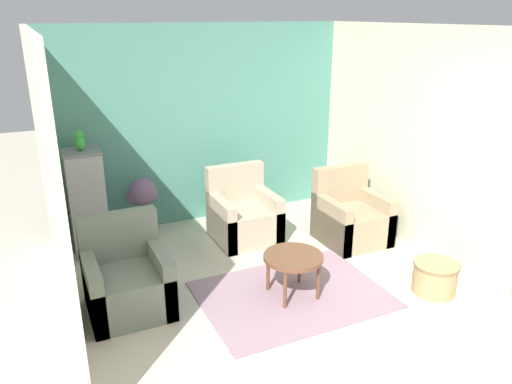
{
  "coord_description": "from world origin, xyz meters",
  "views": [
    {
      "loc": [
        -2.06,
        -2.8,
        2.65
      ],
      "look_at": [
        0.0,
        1.62,
        0.89
      ],
      "focal_mm": 35.0,
      "sensor_mm": 36.0,
      "label": 1
    }
  ],
  "objects_px": {
    "coffee_table": "(293,260)",
    "birdcage": "(87,203)",
    "armchair_left": "(127,282)",
    "wicker_basket": "(435,277)",
    "potted_plant": "(143,202)",
    "armchair_middle": "(243,217)",
    "parrot": "(79,141)",
    "armchair_right": "(351,218)"
  },
  "relations": [
    {
      "from": "potted_plant",
      "to": "wicker_basket",
      "type": "relative_size",
      "value": 1.73
    },
    {
      "from": "armchair_left",
      "to": "wicker_basket",
      "type": "bearing_deg",
      "value": -19.13
    },
    {
      "from": "armchair_middle",
      "to": "wicker_basket",
      "type": "bearing_deg",
      "value": -58.06
    },
    {
      "from": "coffee_table",
      "to": "armchair_left",
      "type": "distance_m",
      "value": 1.58
    },
    {
      "from": "coffee_table",
      "to": "potted_plant",
      "type": "xyz_separation_m",
      "value": [
        -1.0,
        1.97,
        0.08
      ]
    },
    {
      "from": "armchair_left",
      "to": "parrot",
      "type": "xyz_separation_m",
      "value": [
        -0.14,
        1.44,
        1.03
      ]
    },
    {
      "from": "coffee_table",
      "to": "potted_plant",
      "type": "relative_size",
      "value": 0.75
    },
    {
      "from": "armchair_left",
      "to": "birdcage",
      "type": "bearing_deg",
      "value": 95.57
    },
    {
      "from": "coffee_table",
      "to": "armchair_left",
      "type": "height_order",
      "value": "armchair_left"
    },
    {
      "from": "birdcage",
      "to": "potted_plant",
      "type": "relative_size",
      "value": 1.57
    },
    {
      "from": "wicker_basket",
      "to": "birdcage",
      "type": "bearing_deg",
      "value": 140.87
    },
    {
      "from": "coffee_table",
      "to": "armchair_right",
      "type": "height_order",
      "value": "armchair_right"
    },
    {
      "from": "coffee_table",
      "to": "potted_plant",
      "type": "height_order",
      "value": "potted_plant"
    },
    {
      "from": "potted_plant",
      "to": "wicker_basket",
      "type": "distance_m",
      "value": 3.43
    },
    {
      "from": "armchair_middle",
      "to": "birdcage",
      "type": "relative_size",
      "value": 0.73
    },
    {
      "from": "armchair_right",
      "to": "parrot",
      "type": "relative_size",
      "value": 3.74
    },
    {
      "from": "armchair_middle",
      "to": "potted_plant",
      "type": "distance_m",
      "value": 1.24
    },
    {
      "from": "armchair_left",
      "to": "birdcage",
      "type": "relative_size",
      "value": 0.73
    },
    {
      "from": "armchair_right",
      "to": "birdcage",
      "type": "xyz_separation_m",
      "value": [
        -2.91,
        1.06,
        0.31
      ]
    },
    {
      "from": "parrot",
      "to": "birdcage",
      "type": "bearing_deg",
      "value": -90.0
    },
    {
      "from": "coffee_table",
      "to": "parrot",
      "type": "bearing_deg",
      "value": 131.24
    },
    {
      "from": "armchair_left",
      "to": "birdcage",
      "type": "height_order",
      "value": "birdcage"
    },
    {
      "from": "coffee_table",
      "to": "armchair_middle",
      "type": "xyz_separation_m",
      "value": [
        0.1,
        1.43,
        -0.1
      ]
    },
    {
      "from": "armchair_left",
      "to": "armchair_right",
      "type": "bearing_deg",
      "value": 7.79
    },
    {
      "from": "coffee_table",
      "to": "parrot",
      "type": "relative_size",
      "value": 2.47
    },
    {
      "from": "armchair_left",
      "to": "parrot",
      "type": "relative_size",
      "value": 3.74
    },
    {
      "from": "coffee_table",
      "to": "birdcage",
      "type": "bearing_deg",
      "value": 131.27
    },
    {
      "from": "coffee_table",
      "to": "armchair_middle",
      "type": "distance_m",
      "value": 1.44
    },
    {
      "from": "armchair_middle",
      "to": "wicker_basket",
      "type": "relative_size",
      "value": 1.98
    },
    {
      "from": "birdcage",
      "to": "parrot",
      "type": "bearing_deg",
      "value": 90.0
    },
    {
      "from": "parrot",
      "to": "potted_plant",
      "type": "bearing_deg",
      "value": 6.99
    },
    {
      "from": "armchair_middle",
      "to": "parrot",
      "type": "relative_size",
      "value": 3.74
    },
    {
      "from": "coffee_table",
      "to": "potted_plant",
      "type": "distance_m",
      "value": 2.21
    },
    {
      "from": "coffee_table",
      "to": "parrot",
      "type": "distance_m",
      "value": 2.68
    },
    {
      "from": "coffee_table",
      "to": "armchair_left",
      "type": "relative_size",
      "value": 0.66
    },
    {
      "from": "potted_plant",
      "to": "wicker_basket",
      "type": "height_order",
      "value": "potted_plant"
    },
    {
      "from": "wicker_basket",
      "to": "armchair_middle",
      "type": "bearing_deg",
      "value": 121.94
    },
    {
      "from": "armchair_right",
      "to": "parrot",
      "type": "distance_m",
      "value": 3.27
    },
    {
      "from": "coffee_table",
      "to": "armchair_left",
      "type": "xyz_separation_m",
      "value": [
        -1.51,
        0.45,
        -0.1
      ]
    },
    {
      "from": "parrot",
      "to": "armchair_right",
      "type": "bearing_deg",
      "value": -20.01
    },
    {
      "from": "armchair_right",
      "to": "birdcage",
      "type": "height_order",
      "value": "birdcage"
    },
    {
      "from": "wicker_basket",
      "to": "armchair_left",
      "type": "bearing_deg",
      "value": 160.87
    }
  ]
}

